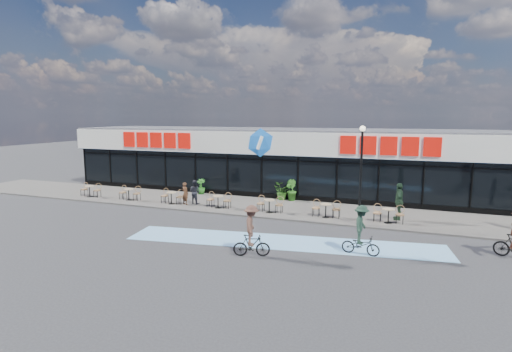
{
  "coord_description": "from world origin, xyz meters",
  "views": [
    {
      "loc": [
        8.83,
        -17.87,
        5.55
      ],
      "look_at": [
        0.89,
        3.5,
        2.09
      ],
      "focal_mm": 28.0,
      "sensor_mm": 36.0,
      "label": 1
    }
  ],
  "objects_px": {
    "lamp_post": "(361,166)",
    "potted_plant_left": "(201,186)",
    "potted_plant_mid": "(281,191)",
    "patron_left": "(185,193)",
    "cyclist_a": "(361,233)",
    "pedestrian_a": "(399,201)",
    "patron_right": "(195,192)",
    "bistro_set_0": "(91,190)",
    "potted_plant_right": "(291,190)"
  },
  "relations": [
    {
      "from": "patron_left",
      "to": "cyclist_a",
      "type": "xyz_separation_m",
      "value": [
        11.09,
        -5.21,
        0.11
      ]
    },
    {
      "from": "patron_left",
      "to": "bistro_set_0",
      "type": "bearing_deg",
      "value": 21.74
    },
    {
      "from": "potted_plant_mid",
      "to": "potted_plant_right",
      "type": "distance_m",
      "value": 0.69
    },
    {
      "from": "potted_plant_right",
      "to": "pedestrian_a",
      "type": "distance_m",
      "value": 7.14
    },
    {
      "from": "cyclist_a",
      "to": "patron_left",
      "type": "bearing_deg",
      "value": 154.86
    },
    {
      "from": "potted_plant_left",
      "to": "cyclist_a",
      "type": "relative_size",
      "value": 0.53
    },
    {
      "from": "patron_left",
      "to": "pedestrian_a",
      "type": "xyz_separation_m",
      "value": [
        12.42,
        0.73,
        0.29
      ]
    },
    {
      "from": "pedestrian_a",
      "to": "potted_plant_mid",
      "type": "bearing_deg",
      "value": -113.65
    },
    {
      "from": "potted_plant_left",
      "to": "potted_plant_mid",
      "type": "height_order",
      "value": "potted_plant_mid"
    },
    {
      "from": "patron_left",
      "to": "patron_right",
      "type": "relative_size",
      "value": 0.93
    },
    {
      "from": "potted_plant_mid",
      "to": "cyclist_a",
      "type": "xyz_separation_m",
      "value": [
        5.94,
        -8.61,
        0.25
      ]
    },
    {
      "from": "potted_plant_right",
      "to": "patron_left",
      "type": "height_order",
      "value": "patron_left"
    },
    {
      "from": "lamp_post",
      "to": "patron_right",
      "type": "xyz_separation_m",
      "value": [
        -10.14,
        1.39,
        -2.22
      ]
    },
    {
      "from": "patron_right",
      "to": "patron_left",
      "type": "bearing_deg",
      "value": 54.25
    },
    {
      "from": "lamp_post",
      "to": "cyclist_a",
      "type": "height_order",
      "value": "lamp_post"
    },
    {
      "from": "cyclist_a",
      "to": "bistro_set_0",
      "type": "bearing_deg",
      "value": 164.4
    },
    {
      "from": "potted_plant_left",
      "to": "pedestrian_a",
      "type": "xyz_separation_m",
      "value": [
        13.11,
        -2.59,
        0.44
      ]
    },
    {
      "from": "potted_plant_left",
      "to": "pedestrian_a",
      "type": "distance_m",
      "value": 13.37
    },
    {
      "from": "lamp_post",
      "to": "potted_plant_right",
      "type": "relative_size",
      "value": 3.66
    },
    {
      "from": "bistro_set_0",
      "to": "patron_right",
      "type": "bearing_deg",
      "value": 3.57
    },
    {
      "from": "potted_plant_left",
      "to": "pedestrian_a",
      "type": "bearing_deg",
      "value": -11.18
    },
    {
      "from": "potted_plant_right",
      "to": "patron_right",
      "type": "distance_m",
      "value": 6.16
    },
    {
      "from": "bistro_set_0",
      "to": "potted_plant_mid",
      "type": "distance_m",
      "value": 12.95
    },
    {
      "from": "lamp_post",
      "to": "bistro_set_0",
      "type": "height_order",
      "value": "lamp_post"
    },
    {
      "from": "potted_plant_left",
      "to": "potted_plant_mid",
      "type": "relative_size",
      "value": 0.97
    },
    {
      "from": "lamp_post",
      "to": "potted_plant_mid",
      "type": "bearing_deg",
      "value": 141.21
    },
    {
      "from": "bistro_set_0",
      "to": "lamp_post",
      "type": "bearing_deg",
      "value": -2.88
    },
    {
      "from": "bistro_set_0",
      "to": "potted_plant_left",
      "type": "distance_m",
      "value": 7.46
    },
    {
      "from": "bistro_set_0",
      "to": "potted_plant_right",
      "type": "distance_m",
      "value": 13.61
    },
    {
      "from": "bistro_set_0",
      "to": "pedestrian_a",
      "type": "xyz_separation_m",
      "value": [
        19.75,
        0.79,
        0.52
      ]
    },
    {
      "from": "bistro_set_0",
      "to": "potted_plant_right",
      "type": "relative_size",
      "value": 1.14
    },
    {
      "from": "potted_plant_left",
      "to": "patron_left",
      "type": "xyz_separation_m",
      "value": [
        0.69,
        -3.32,
        0.16
      ]
    },
    {
      "from": "bistro_set_0",
      "to": "patron_left",
      "type": "distance_m",
      "value": 7.34
    },
    {
      "from": "bistro_set_0",
      "to": "pedestrian_a",
      "type": "height_order",
      "value": "pedestrian_a"
    },
    {
      "from": "potted_plant_left",
      "to": "cyclist_a",
      "type": "bearing_deg",
      "value": -35.9
    },
    {
      "from": "pedestrian_a",
      "to": "patron_left",
      "type": "bearing_deg",
      "value": -90.11
    },
    {
      "from": "lamp_post",
      "to": "patron_left",
      "type": "bearing_deg",
      "value": 174.79
    },
    {
      "from": "cyclist_a",
      "to": "potted_plant_right",
      "type": "bearing_deg",
      "value": 121.39
    },
    {
      "from": "lamp_post",
      "to": "potted_plant_left",
      "type": "xyz_separation_m",
      "value": [
        -11.27,
        4.29,
        -2.43
      ]
    },
    {
      "from": "potted_plant_right",
      "to": "patron_right",
      "type": "xyz_separation_m",
      "value": [
        -5.38,
        -3.01,
        0.07
      ]
    },
    {
      "from": "cyclist_a",
      "to": "patron_right",
      "type": "bearing_deg",
      "value": 152.15
    },
    {
      "from": "potted_plant_mid",
      "to": "patron_right",
      "type": "bearing_deg",
      "value": -147.64
    },
    {
      "from": "patron_right",
      "to": "cyclist_a",
      "type": "height_order",
      "value": "cyclist_a"
    },
    {
      "from": "patron_right",
      "to": "pedestrian_a",
      "type": "xyz_separation_m",
      "value": [
        11.98,
        0.31,
        0.23
      ]
    },
    {
      "from": "lamp_post",
      "to": "patron_left",
      "type": "height_order",
      "value": "lamp_post"
    },
    {
      "from": "potted_plant_mid",
      "to": "pedestrian_a",
      "type": "height_order",
      "value": "pedestrian_a"
    },
    {
      "from": "pedestrian_a",
      "to": "cyclist_a",
      "type": "xyz_separation_m",
      "value": [
        -1.33,
        -5.94,
        -0.18
      ]
    },
    {
      "from": "potted_plant_left",
      "to": "potted_plant_right",
      "type": "bearing_deg",
      "value": 0.97
    },
    {
      "from": "potted_plant_mid",
      "to": "pedestrian_a",
      "type": "distance_m",
      "value": 7.76
    },
    {
      "from": "bistro_set_0",
      "to": "potted_plant_mid",
      "type": "bearing_deg",
      "value": 15.53
    }
  ]
}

